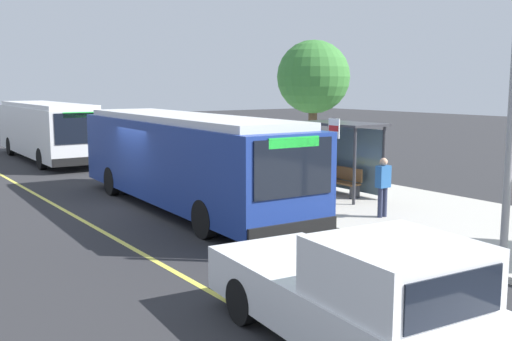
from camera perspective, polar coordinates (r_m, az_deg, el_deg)
The scene contains 12 objects.
ground_plane at distance 19.40m, azimuth -11.14°, elevation -3.38°, with size 120.00×120.00×0.00m, color #2B2B2D.
sidewalk_curb at distance 22.43m, azimuth 3.01°, elevation -1.47°, with size 44.00×6.40×0.15m, color #B7B2A8.
lane_stripe_center at distance 18.65m, azimuth -17.35°, elevation -4.06°, with size 36.00×0.14×0.01m, color #E0D64C.
transit_bus_main at distance 18.51m, azimuth -6.93°, elevation 1.24°, with size 11.76×3.08×2.95m.
transit_bus_second at distance 32.34m, azimuth -19.52°, elevation 3.80°, with size 11.24×2.82×2.95m.
pickup_truck at distance 8.69m, azimuth 10.10°, elevation -12.07°, with size 5.55×2.46×1.85m.
bus_shelter at distance 20.14m, azimuth 8.21°, elevation 2.64°, with size 2.90×1.60×2.48m.
waiting_bench at distance 20.26m, azimuth 8.25°, elevation -1.00°, with size 1.60×0.48×0.95m.
route_sign_post at distance 16.86m, azimuth 7.52°, elevation 1.71°, with size 0.44×0.08×2.80m.
pedestrian_commuter at distance 16.99m, azimuth 12.15°, elevation -1.22°, with size 0.24×0.40×1.69m.
street_tree_upstreet at distance 24.41m, azimuth 5.54°, elevation 8.89°, with size 2.97×2.97×5.52m.
utility_pole at distance 13.05m, azimuth 23.46°, elevation 5.35°, with size 0.16×0.16×6.40m, color gray.
Camera 1 is at (17.43, -7.60, 3.85)m, focal length 41.47 mm.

